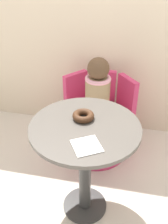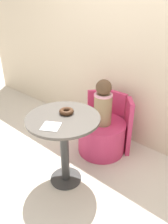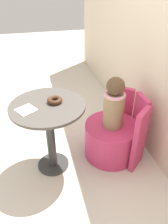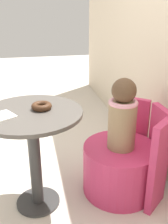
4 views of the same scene
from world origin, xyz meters
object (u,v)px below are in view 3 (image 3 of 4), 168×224
at_px(donut, 55,100).
at_px(round_table, 49,122).
at_px(tub_chair, 111,139).
at_px(child_figure, 114,104).

bearing_deg(donut, round_table, -70.30).
bearing_deg(donut, tub_chair, 90.16).
height_order(round_table, child_figure, child_figure).
relative_size(tub_chair, child_figure, 1.06).
height_order(round_table, tub_chair, round_table).
relative_size(child_figure, donut, 3.93).
height_order(round_table, donut, donut).
xyz_separation_m(round_table, donut, (-0.03, 0.07, 0.21)).
relative_size(tub_chair, donut, 4.18).
height_order(tub_chair, donut, donut).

